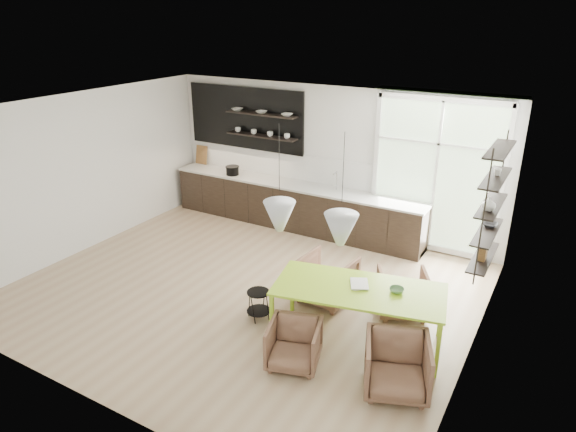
% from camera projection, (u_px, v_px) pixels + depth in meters
% --- Properties ---
extents(room, '(7.02, 6.01, 2.91)m').
position_uv_depth(room, '(310.00, 191.00, 8.41)').
color(room, tan).
rests_on(room, ground).
extents(kitchen_run, '(5.54, 0.69, 2.75)m').
position_uv_depth(kitchen_run, '(290.00, 198.00, 10.60)').
color(kitchen_run, black).
rests_on(kitchen_run, ground).
extents(right_shelving, '(0.26, 1.22, 1.90)m').
position_uv_depth(right_shelving, '(490.00, 209.00, 7.11)').
color(right_shelving, black).
rests_on(right_shelving, ground).
extents(dining_table, '(2.39, 1.45, 0.82)m').
position_uv_depth(dining_table, '(359.00, 292.00, 6.77)').
color(dining_table, '#A3D525').
rests_on(dining_table, ground).
extents(armchair_back_left, '(0.83, 0.86, 0.72)m').
position_uv_depth(armchair_back_left, '(327.00, 279.00, 7.92)').
color(armchair_back_left, brown).
rests_on(armchair_back_left, ground).
extents(armchair_back_right, '(0.96, 0.97, 0.66)m').
position_uv_depth(armchair_back_right, '(402.00, 293.00, 7.59)').
color(armchair_back_right, brown).
rests_on(armchair_back_right, ground).
extents(armchair_front_left, '(0.80, 0.82, 0.60)m').
position_uv_depth(armchair_front_left, '(294.00, 344.00, 6.47)').
color(armchair_front_left, brown).
rests_on(armchair_front_left, ground).
extents(armchair_front_right, '(0.97, 0.98, 0.69)m').
position_uv_depth(armchair_front_right, '(397.00, 366.00, 6.01)').
color(armchair_front_right, brown).
rests_on(armchair_front_right, ground).
extents(wire_stool, '(0.35, 0.35, 0.44)m').
position_uv_depth(wire_stool, '(258.00, 301.00, 7.46)').
color(wire_stool, black).
rests_on(wire_stool, ground).
extents(table_book, '(0.35, 0.39, 0.03)m').
position_uv_depth(table_book, '(350.00, 284.00, 6.84)').
color(table_book, white).
rests_on(table_book, dining_table).
extents(table_bowl, '(0.25, 0.25, 0.06)m').
position_uv_depth(table_bowl, '(397.00, 290.00, 6.65)').
color(table_bowl, '#56804F').
rests_on(table_bowl, dining_table).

